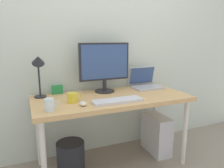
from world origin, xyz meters
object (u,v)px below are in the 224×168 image
(monitor, at_px, (105,65))
(laptop, at_px, (145,82))
(photo_frame, at_px, (57,89))
(mouse, at_px, (83,104))
(computer_tower, at_px, (156,134))
(desk_lamp, at_px, (39,66))
(desk, at_px, (112,103))
(wastebasket, at_px, (71,157))
(keyboard, at_px, (118,101))
(glass_cup, at_px, (50,105))
(coffee_mug, at_px, (72,97))

(monitor, distance_m, laptop, 0.53)
(monitor, distance_m, photo_frame, 0.53)
(mouse, bearing_deg, computer_tower, 13.17)
(laptop, height_order, desk_lamp, desk_lamp)
(desk, distance_m, computer_tower, 0.70)
(desk, bearing_deg, wastebasket, 175.62)
(laptop, relative_size, wastebasket, 1.07)
(laptop, bearing_deg, computer_tower, -71.40)
(desk_lamp, distance_m, wastebasket, 0.89)
(monitor, height_order, keyboard, monitor)
(photo_frame, bearing_deg, wastebasket, -77.30)
(mouse, height_order, glass_cup, glass_cup)
(computer_tower, bearing_deg, desk, -176.38)
(monitor, height_order, mouse, monitor)
(mouse, bearing_deg, desk_lamp, 129.48)
(coffee_mug, bearing_deg, desk_lamp, 135.34)
(keyboard, bearing_deg, desk, 82.03)
(desk, distance_m, wastebasket, 0.64)
(keyboard, bearing_deg, desk_lamp, 147.44)
(mouse, xyz_separation_m, coffee_mug, (-0.06, 0.13, 0.03))
(monitor, bearing_deg, keyboard, -94.39)
(desk_lamp, bearing_deg, photo_frame, 27.97)
(computer_tower, bearing_deg, coffee_mug, -175.21)
(mouse, distance_m, wastebasket, 0.61)
(mouse, distance_m, coffee_mug, 0.14)
(desk_lamp, xyz_separation_m, mouse, (0.30, -0.37, -0.28))
(laptop, bearing_deg, keyboard, -142.05)
(desk, bearing_deg, computer_tower, 3.62)
(monitor, relative_size, coffee_mug, 4.29)
(glass_cup, distance_m, photo_frame, 0.51)
(laptop, height_order, computer_tower, laptop)
(glass_cup, relative_size, wastebasket, 0.36)
(desk, xyz_separation_m, glass_cup, (-0.59, -0.21, 0.11))
(computer_tower, bearing_deg, mouse, -166.83)
(laptop, relative_size, keyboard, 0.73)
(computer_tower, bearing_deg, wastebasket, -179.79)
(monitor, height_order, photo_frame, monitor)
(glass_cup, height_order, wastebasket, glass_cup)
(keyboard, bearing_deg, laptop, 37.95)
(wastebasket, bearing_deg, desk_lamp, 143.11)
(mouse, height_order, coffee_mug, coffee_mug)
(desk, xyz_separation_m, computer_tower, (0.55, 0.03, -0.44))
(coffee_mug, height_order, photo_frame, photo_frame)
(monitor, xyz_separation_m, photo_frame, (-0.47, 0.09, -0.23))
(monitor, xyz_separation_m, wastebasket, (-0.41, -0.16, -0.84))
(keyboard, bearing_deg, coffee_mug, 158.07)
(monitor, xyz_separation_m, mouse, (-0.33, -0.37, -0.26))
(desk, xyz_separation_m, photo_frame, (-0.46, 0.28, 0.11))
(desk, height_order, keyboard, keyboard)
(desk, xyz_separation_m, laptop, (0.49, 0.21, 0.12))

